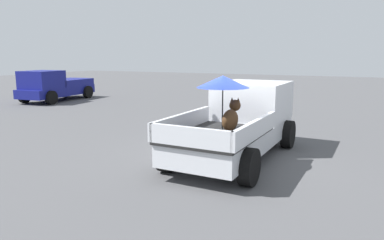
{
  "coord_description": "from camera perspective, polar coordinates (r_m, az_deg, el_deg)",
  "views": [
    {
      "loc": [
        -8.66,
        -2.98,
        2.67
      ],
      "look_at": [
        -0.9,
        0.8,
        1.1
      ],
      "focal_mm": 33.56,
      "sensor_mm": 36.0,
      "label": 1
    }
  ],
  "objects": [
    {
      "name": "ground_plane",
      "position": [
        9.54,
        6.75,
        -6.02
      ],
      "size": [
        80.0,
        80.0,
        0.0
      ],
      "primitive_type": "plane",
      "color": "#4C4C4F"
    },
    {
      "name": "pickup_truck_main",
      "position": [
        9.74,
        7.83,
        0.13
      ],
      "size": [
        5.1,
        2.36,
        2.2
      ],
      "rotation": [
        0.0,
        0.0,
        -0.03
      ],
      "color": "black",
      "rests_on": "ground"
    },
    {
      "name": "pickup_truck_red",
      "position": [
        22.62,
        -20.98,
        5.08
      ],
      "size": [
        4.94,
        2.51,
        1.8
      ],
      "rotation": [
        0.0,
        0.0,
        3.23
      ],
      "color": "black",
      "rests_on": "ground"
    }
  ]
}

